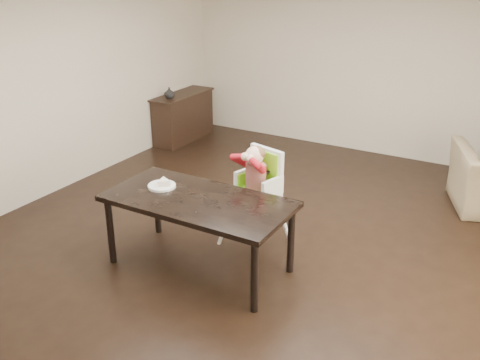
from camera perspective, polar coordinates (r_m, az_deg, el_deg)
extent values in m
plane|color=black|center=(5.84, 1.88, -6.85)|extent=(7.00, 7.00, 0.00)
cube|color=beige|center=(8.47, 13.55, 11.75)|extent=(6.00, 0.02, 2.70)
cube|color=beige|center=(7.17, -19.87, 9.08)|extent=(0.02, 7.00, 2.70)
cube|color=black|center=(5.13, -4.49, -2.26)|extent=(1.80, 0.90, 0.05)
cylinder|color=black|center=(5.52, -13.65, -5.33)|extent=(0.07, 0.07, 0.70)
cylinder|color=black|center=(4.66, 1.55, -10.29)|extent=(0.07, 0.07, 0.70)
cylinder|color=black|center=(6.00, -8.87, -2.52)|extent=(0.07, 0.07, 0.70)
cylinder|color=black|center=(5.23, 5.46, -6.40)|extent=(0.07, 0.07, 0.70)
cylinder|color=white|center=(5.71, -1.40, -4.20)|extent=(0.05, 0.05, 0.60)
cylinder|color=white|center=(5.44, 1.70, -5.65)|extent=(0.05, 0.05, 0.60)
cylinder|color=white|center=(5.98, 1.57, -2.90)|extent=(0.05, 0.05, 0.60)
cylinder|color=white|center=(5.72, 4.65, -4.20)|extent=(0.05, 0.05, 0.60)
cube|color=white|center=(5.58, 1.67, -1.49)|extent=(0.51, 0.48, 0.05)
cube|color=#81D61B|center=(5.56, 1.67, -1.14)|extent=(0.41, 0.40, 0.03)
cube|color=white|center=(5.60, 2.86, 1.29)|extent=(0.42, 0.16, 0.45)
cube|color=#81D61B|center=(5.58, 2.64, 1.10)|extent=(0.35, 0.12, 0.40)
cube|color=black|center=(5.57, 1.56, 1.08)|extent=(0.08, 0.19, 0.02)
cube|color=black|center=(5.48, 2.60, 0.69)|extent=(0.08, 0.19, 0.02)
cylinder|color=#A72013|center=(5.50, 1.69, 0.38)|extent=(0.30, 0.30, 0.29)
sphere|color=beige|center=(5.40, 1.56, 2.62)|extent=(0.24, 0.24, 0.19)
ellipsoid|color=brown|center=(5.41, 1.76, 2.89)|extent=(0.24, 0.23, 0.15)
sphere|color=beige|center=(5.36, 0.52, 2.50)|extent=(0.10, 0.10, 0.09)
sphere|color=beige|center=(5.31, 1.10, 2.30)|extent=(0.10, 0.10, 0.09)
cylinder|color=white|center=(5.41, -8.34, -0.65)|extent=(0.34, 0.34, 0.02)
torus|color=white|center=(5.40, -8.35, -0.54)|extent=(0.34, 0.34, 0.01)
cube|color=black|center=(9.06, -6.07, 6.62)|extent=(0.40, 1.20, 0.76)
cube|color=black|center=(8.96, -6.18, 9.04)|extent=(0.44, 1.26, 0.03)
imported|color=#99999E|center=(8.67, -7.55, 9.19)|extent=(0.21, 0.21, 0.17)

